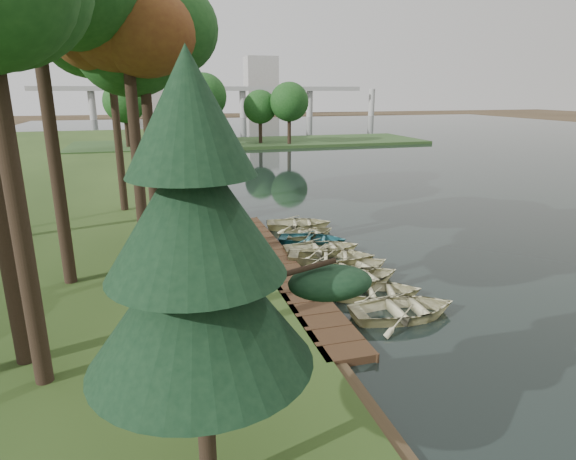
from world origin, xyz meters
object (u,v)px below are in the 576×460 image
object	(u,v)px
boardwalk	(279,267)
rowboat_1	(377,289)
stored_rowboat	(186,214)
rowboat_2	(357,276)
rowboat_0	(404,307)
pine_tree	(196,248)

from	to	relation	value
boardwalk	rowboat_1	bearing A→B (deg)	-55.48
stored_rowboat	rowboat_2	bearing A→B (deg)	-154.23
rowboat_0	rowboat_1	xyz separation A→B (m)	(-0.17, 1.70, -0.04)
boardwalk	rowboat_2	world-z (taller)	rowboat_2
rowboat_0	rowboat_2	distance (m)	3.10
pine_tree	rowboat_1	bearing A→B (deg)	46.74
rowboat_0	pine_tree	distance (m)	10.53
stored_rowboat	pine_tree	bearing A→B (deg)	174.85
rowboat_0	rowboat_1	bearing A→B (deg)	8.30
rowboat_2	stored_rowboat	bearing A→B (deg)	21.63
rowboat_1	stored_rowboat	bearing A→B (deg)	39.71
pine_tree	boardwalk	bearing A→B (deg)	68.93
boardwalk	stored_rowboat	world-z (taller)	stored_rowboat
boardwalk	rowboat_0	distance (m)	6.36
boardwalk	rowboat_1	world-z (taller)	rowboat_1
rowboat_2	pine_tree	size ratio (longest dim) A/B	0.47
stored_rowboat	rowboat_0	bearing A→B (deg)	-158.34
rowboat_0	rowboat_2	xyz separation A→B (m)	(-0.36, 3.08, -0.01)
rowboat_1	pine_tree	xyz separation A→B (m)	(-7.17, -7.62, 4.71)
stored_rowboat	pine_tree	distance (m)	20.66
rowboat_0	pine_tree	bearing A→B (deg)	131.29
pine_tree	rowboat_0	bearing A→B (deg)	38.85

